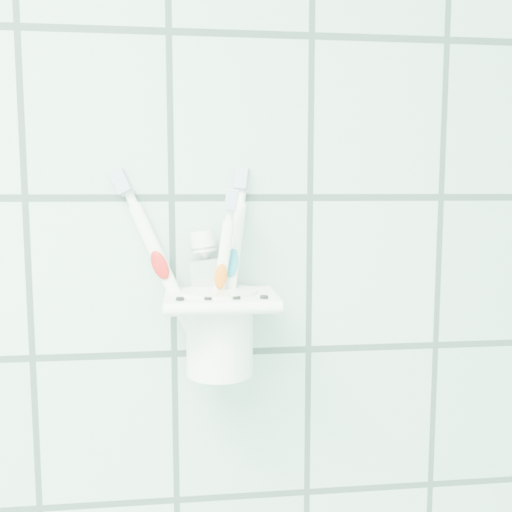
{
  "coord_description": "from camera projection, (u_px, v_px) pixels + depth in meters",
  "views": [
    {
      "loc": [
        0.62,
        0.58,
        1.43
      ],
      "look_at": [
        0.68,
        1.1,
        1.37
      ],
      "focal_mm": 40.0,
      "sensor_mm": 36.0,
      "label": 1
    }
  ],
  "objects": [
    {
      "name": "holder_bracket",
      "position": [
        221.0,
        301.0,
        0.58
      ],
      "size": [
        0.11,
        0.1,
        0.03
      ],
      "color": "white",
      "rests_on": "wall_back"
    },
    {
      "name": "cup",
      "position": [
        220.0,
        328.0,
        0.58
      ],
      "size": [
        0.08,
        0.08,
        0.09
      ],
      "color": "white",
      "rests_on": "holder_bracket"
    },
    {
      "name": "toothbrush_pink",
      "position": [
        206.0,
        257.0,
        0.57
      ],
      "size": [
        0.09,
        0.05,
        0.22
      ],
      "rotation": [
        -0.12,
        -0.45,
        -0.2
      ],
      "color": "white",
      "rests_on": "cup"
    },
    {
      "name": "toothbrush_blue",
      "position": [
        219.0,
        264.0,
        0.56
      ],
      "size": [
        0.04,
        0.07,
        0.21
      ],
      "rotation": [
        -0.32,
        0.04,
        -0.38
      ],
      "color": "white",
      "rests_on": "cup"
    },
    {
      "name": "toothbrush_orange",
      "position": [
        208.0,
        277.0,
        0.58
      ],
      "size": [
        0.03,
        0.02,
        0.18
      ],
      "rotation": [
        -0.04,
        0.14,
        -0.15
      ],
      "color": "white",
      "rests_on": "cup"
    },
    {
      "name": "toothpaste_tube",
      "position": [
        219.0,
        287.0,
        0.59
      ],
      "size": [
        0.05,
        0.03,
        0.14
      ],
      "rotation": [
        -0.07,
        -0.14,
        -0.11
      ],
      "color": "silver",
      "rests_on": "cup"
    }
  ]
}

